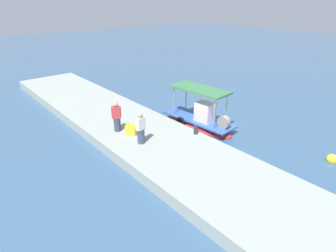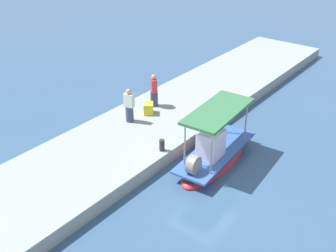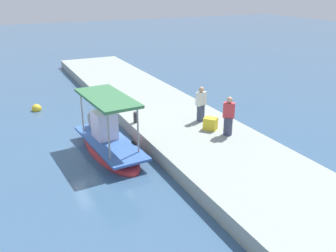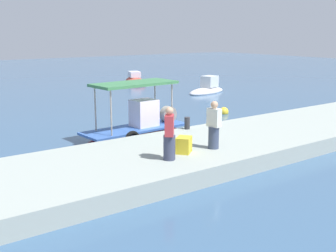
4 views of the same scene
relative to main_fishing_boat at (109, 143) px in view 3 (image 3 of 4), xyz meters
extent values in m
plane|color=#395A7D|center=(1.10, 0.25, -0.44)|extent=(120.00, 120.00, 0.00)
cube|color=#9AA39B|center=(1.10, -4.00, -0.13)|extent=(36.00, 5.01, 0.63)
ellipsoid|color=#BF2F33|center=(-0.10, 0.00, -0.39)|extent=(5.28, 2.03, 0.81)
cube|color=#3760AD|center=(-0.10, 0.00, 0.07)|extent=(5.07, 2.02, 0.10)
cube|color=white|center=(0.41, 0.04, 0.68)|extent=(1.16, 0.99, 1.32)
cylinder|color=gray|center=(1.50, 0.75, 1.03)|extent=(0.07, 0.07, 2.03)
cylinder|color=gray|center=(1.59, -0.50, 1.03)|extent=(0.07, 0.07, 2.03)
cylinder|color=gray|center=(-1.80, 0.50, 1.03)|extent=(0.07, 0.07, 2.03)
cylinder|color=gray|center=(-1.71, -0.75, 1.03)|extent=(0.07, 0.07, 2.03)
cube|color=#3B7B4B|center=(-0.10, 0.00, 2.11)|extent=(3.92, 1.93, 0.12)
torus|color=black|center=(-0.81, -0.91, -0.13)|extent=(0.75, 0.23, 0.74)
cylinder|color=gray|center=(1.86, 0.15, 0.47)|extent=(0.82, 0.41, 0.80)
cylinder|color=#393F57|center=(-1.86, -5.03, 0.60)|extent=(0.56, 0.56, 0.83)
cube|color=#C1383F|center=(-1.86, -5.03, 1.36)|extent=(0.54, 0.57, 0.69)
sphere|color=tan|center=(-1.86, -5.03, 1.84)|extent=(0.27, 0.27, 0.27)
cylinder|color=#394560|center=(0.27, -4.85, 0.59)|extent=(0.45, 0.45, 0.81)
cube|color=silver|center=(0.27, -4.85, 1.33)|extent=(0.35, 0.53, 0.67)
sphere|color=tan|center=(0.27, -4.85, 1.80)|extent=(0.27, 0.27, 0.27)
cylinder|color=#2D2D33|center=(1.43, -1.85, 0.45)|extent=(0.24, 0.24, 0.53)
cube|color=yellow|center=(-0.96, -4.67, 0.47)|extent=(0.76, 0.74, 0.57)
sphere|color=yellow|center=(7.44, 2.15, -0.33)|extent=(0.57, 0.57, 0.57)
camera|label=1|loc=(11.09, -12.30, 7.35)|focal=29.39mm
camera|label=2|loc=(13.58, 8.00, 10.02)|focal=44.36mm
camera|label=3|loc=(-14.66, 4.17, 6.60)|focal=39.44mm
camera|label=4|loc=(-9.80, -15.88, 4.36)|focal=44.99mm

